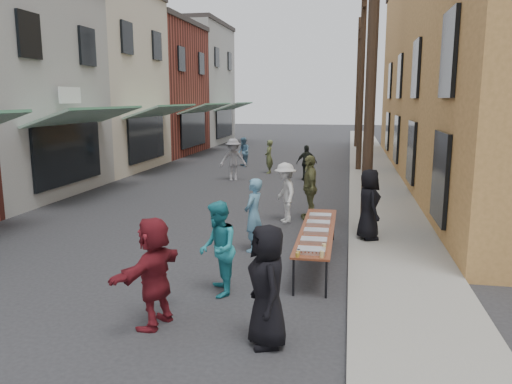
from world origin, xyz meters
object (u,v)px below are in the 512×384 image
(utility_pole_far, at_px, (358,84))
(server, at_px, (369,204))
(utility_pole_near, at_px, (372,55))
(catering_tray_sausage, at_px, (311,251))
(guest_front_c, at_px, (218,249))
(serving_table, at_px, (317,231))
(utility_pole_mid, at_px, (362,77))
(guest_front_a, at_px, (267,286))

(utility_pole_far, xyz_separation_m, server, (0.05, -24.48, -3.54))
(utility_pole_near, height_order, catering_tray_sausage, utility_pole_near)
(catering_tray_sausage, height_order, guest_front_c, guest_front_c)
(utility_pole_near, relative_size, server, 5.24)
(utility_pole_near, distance_m, serving_table, 4.56)
(guest_front_c, relative_size, server, 0.99)
(utility_pole_near, bearing_deg, utility_pole_mid, 90.00)
(utility_pole_near, bearing_deg, guest_front_a, -104.24)
(utility_pole_mid, relative_size, server, 5.24)
(utility_pole_far, height_order, serving_table, utility_pole_far)
(utility_pole_far, distance_m, guest_front_a, 30.29)
(utility_pole_mid, xyz_separation_m, serving_table, (-1.07, -14.30, -3.79))
(guest_front_a, bearing_deg, catering_tray_sausage, 144.32)
(serving_table, bearing_deg, server, 58.35)
(catering_tray_sausage, relative_size, server, 0.29)
(utility_pole_mid, bearing_deg, utility_pole_far, 90.00)
(guest_front_c, bearing_deg, server, 126.78)
(guest_front_a, relative_size, guest_front_c, 1.04)
(utility_pole_far, distance_m, serving_table, 26.59)
(server, bearing_deg, catering_tray_sausage, 145.44)
(serving_table, height_order, guest_front_c, guest_front_c)
(utility_pole_near, relative_size, catering_tray_sausage, 18.00)
(utility_pole_near, relative_size, utility_pole_mid, 1.00)
(utility_pole_near, xyz_separation_m, utility_pole_mid, (0.00, 12.00, 0.00))
(catering_tray_sausage, distance_m, server, 3.65)
(utility_pole_mid, distance_m, serving_table, 14.83)
(serving_table, relative_size, catering_tray_sausage, 8.00)
(utility_pole_near, height_order, utility_pole_mid, same)
(utility_pole_mid, height_order, server, utility_pole_mid)
(utility_pole_far, distance_m, server, 24.74)
(guest_front_a, bearing_deg, server, 140.89)
(guest_front_a, bearing_deg, serving_table, 149.75)
(utility_pole_near, height_order, guest_front_c, utility_pole_near)
(guest_front_c, distance_m, server, 4.75)
(guest_front_c, bearing_deg, serving_table, 123.74)
(utility_pole_near, height_order, guest_front_a, utility_pole_near)
(catering_tray_sausage, xyz_separation_m, guest_front_c, (-1.63, -0.40, 0.06))
(utility_pole_far, bearing_deg, utility_pole_mid, -90.00)
(utility_pole_mid, bearing_deg, server, -89.77)
(utility_pole_mid, relative_size, guest_front_c, 5.26)
(utility_pole_mid, xyz_separation_m, guest_front_a, (-1.53, -18.04, -3.61))
(catering_tray_sausage, bearing_deg, utility_pole_far, 87.81)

